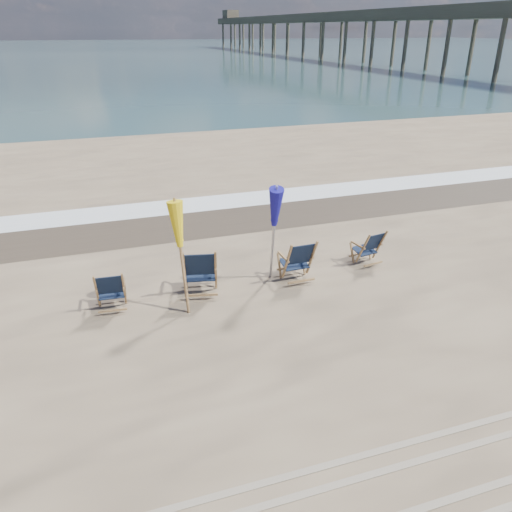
# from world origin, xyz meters

# --- Properties ---
(ocean) EXTENTS (400.00, 400.00, 0.00)m
(ocean) POSITION_xyz_m (0.00, 128.00, 0.00)
(ocean) COLOR #314F52
(ocean) RESTS_ON ground
(surf_foam) EXTENTS (200.00, 1.40, 0.01)m
(surf_foam) POSITION_xyz_m (0.00, 8.30, 0.00)
(surf_foam) COLOR silver
(surf_foam) RESTS_ON ground
(wet_sand_strip) EXTENTS (200.00, 2.60, 0.00)m
(wet_sand_strip) POSITION_xyz_m (0.00, 6.80, 0.00)
(wet_sand_strip) COLOR #42362A
(wet_sand_strip) RESTS_ON ground
(tire_tracks) EXTENTS (80.00, 1.30, 0.01)m
(tire_tracks) POSITION_xyz_m (0.00, -2.80, 0.01)
(tire_tracks) COLOR gray
(tire_tracks) RESTS_ON ground
(beach_chair_0) EXTENTS (0.62, 0.68, 0.89)m
(beach_chair_0) POSITION_xyz_m (-2.56, 2.46, 0.45)
(beach_chair_0) COLOR #111C32
(beach_chair_0) RESTS_ON ground
(beach_chair_1) EXTENTS (0.87, 0.93, 1.11)m
(beach_chair_1) POSITION_xyz_m (-0.76, 2.46, 0.55)
(beach_chair_1) COLOR #111C32
(beach_chair_1) RESTS_ON ground
(beach_chair_2) EXTENTS (0.67, 0.75, 1.02)m
(beach_chair_2) POSITION_xyz_m (1.34, 2.47, 0.51)
(beach_chair_2) COLOR #111C32
(beach_chair_2) RESTS_ON ground
(beach_chair_3) EXTENTS (0.67, 0.73, 0.89)m
(beach_chair_3) POSITION_xyz_m (3.18, 2.77, 0.44)
(beach_chair_3) COLOR #111C32
(beach_chair_3) RESTS_ON ground
(umbrella_yellow) EXTENTS (0.30, 0.30, 2.17)m
(umbrella_yellow) POSITION_xyz_m (-1.47, 2.10, 1.65)
(umbrella_yellow) COLOR olive
(umbrella_yellow) RESTS_ON ground
(umbrella_blue) EXTENTS (0.30, 0.30, 2.25)m
(umbrella_blue) POSITION_xyz_m (0.52, 2.66, 1.72)
(umbrella_blue) COLOR #A5A5AD
(umbrella_blue) RESTS_ON ground
(fishing_pier) EXTENTS (4.40, 140.00, 9.30)m
(fishing_pier) POSITION_xyz_m (38.00, 74.00, 4.65)
(fishing_pier) COLOR brown
(fishing_pier) RESTS_ON ground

